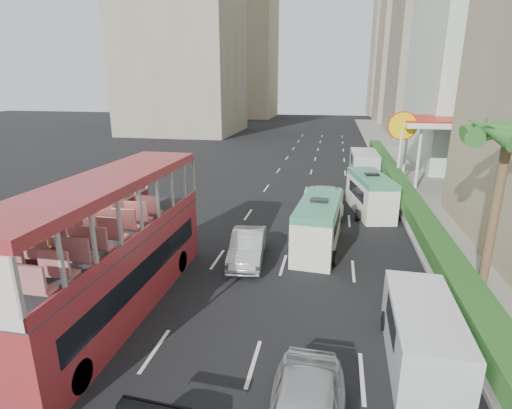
% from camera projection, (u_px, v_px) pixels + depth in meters
% --- Properties ---
extents(ground_plane, '(200.00, 200.00, 0.00)m').
position_uv_depth(ground_plane, '(276.00, 327.00, 13.90)').
color(ground_plane, black).
rests_on(ground_plane, ground).
extents(double_decker_bus, '(2.50, 11.00, 5.06)m').
position_uv_depth(double_decker_bus, '(111.00, 247.00, 14.27)').
color(double_decker_bus, maroon).
rests_on(double_decker_bus, ground).
extents(car_silver_lane_a, '(1.95, 4.46, 1.42)m').
position_uv_depth(car_silver_lane_a, '(248.00, 260.00, 19.16)').
color(car_silver_lane_a, silver).
rests_on(car_silver_lane_a, ground).
extents(van_asset, '(2.54, 5.45, 1.51)m').
position_uv_depth(van_asset, '(324.00, 211.00, 26.61)').
color(van_asset, silver).
rests_on(van_asset, ground).
extents(minibus_near, '(2.33, 5.80, 2.51)m').
position_uv_depth(minibus_near, '(318.00, 225.00, 20.24)').
color(minibus_near, silver).
rests_on(minibus_near, ground).
extents(minibus_far, '(2.94, 5.87, 2.49)m').
position_uv_depth(minibus_far, '(370.00, 194.00, 26.00)').
color(minibus_far, silver).
rests_on(minibus_far, ground).
extents(panel_van_near, '(1.96, 4.70, 1.86)m').
position_uv_depth(panel_van_near, '(422.00, 335.00, 11.94)').
color(panel_van_near, silver).
rests_on(panel_van_near, ground).
extents(panel_van_far, '(2.37, 5.62, 2.22)m').
position_uv_depth(panel_van_far, '(364.00, 164.00, 36.36)').
color(panel_van_far, silver).
rests_on(panel_van_far, ground).
extents(sidewalk, '(6.00, 120.00, 0.18)m').
position_uv_depth(sidewalk, '(416.00, 178.00, 35.69)').
color(sidewalk, '#99968C').
rests_on(sidewalk, ground).
extents(kerb_wall, '(0.30, 44.00, 1.00)m').
position_uv_depth(kerb_wall, '(403.00, 204.00, 25.70)').
color(kerb_wall, silver).
rests_on(kerb_wall, sidewalk).
extents(hedge, '(1.10, 44.00, 0.70)m').
position_uv_depth(hedge, '(404.00, 192.00, 25.46)').
color(hedge, '#2D6626').
rests_on(hedge, kerb_wall).
extents(palm_tree, '(0.36, 0.36, 6.40)m').
position_uv_depth(palm_tree, '(495.00, 214.00, 15.23)').
color(palm_tree, brown).
rests_on(palm_tree, sidewalk).
extents(shell_station, '(6.50, 8.00, 5.50)m').
position_uv_depth(shell_station, '(437.00, 152.00, 32.85)').
color(shell_station, silver).
rests_on(shell_station, ground).
extents(tower_far_a, '(14.00, 14.00, 44.00)m').
position_uv_depth(tower_far_a, '(418.00, 13.00, 81.37)').
color(tower_far_a, tan).
rests_on(tower_far_a, ground).
extents(tower_far_b, '(14.00, 14.00, 40.00)m').
position_uv_depth(tower_far_b, '(401.00, 36.00, 102.61)').
color(tower_far_b, '#A0957E').
rests_on(tower_far_b, ground).
extents(tower_left_b, '(16.00, 16.00, 46.00)m').
position_uv_depth(tower_left_b, '(241.00, 19.00, 95.79)').
color(tower_left_b, tan).
rests_on(tower_left_b, ground).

